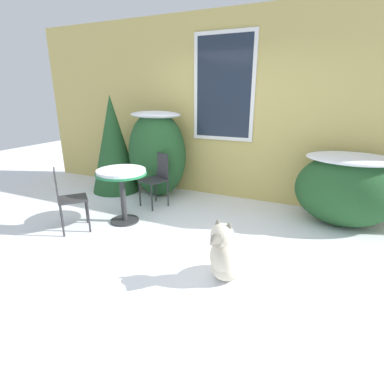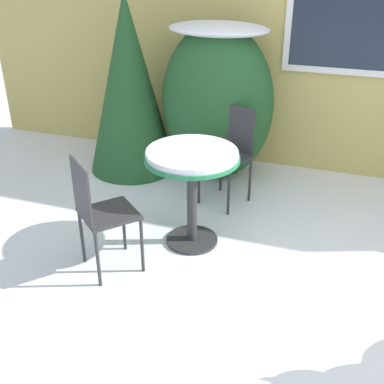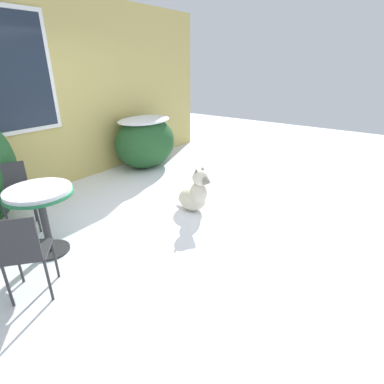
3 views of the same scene
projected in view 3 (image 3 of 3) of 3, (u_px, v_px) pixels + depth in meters
ground_plane at (144, 227)px, 3.91m from camera, size 16.00×16.00×0.00m
house_wall at (31, 95)px, 4.48m from camera, size 8.00×0.10×3.00m
shrub_middle at (145, 141)px, 5.95m from camera, size 1.35×0.97×1.00m
patio_table at (40, 201)px, 3.16m from camera, size 0.69×0.69×0.77m
patio_chair_near_table at (16, 194)px, 3.70m from camera, size 0.46×0.46×0.85m
patio_chair_far_side at (25, 252)px, 2.57m from camera, size 0.51×0.51×0.85m
dog at (195, 195)px, 4.24m from camera, size 0.41×0.68×0.67m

